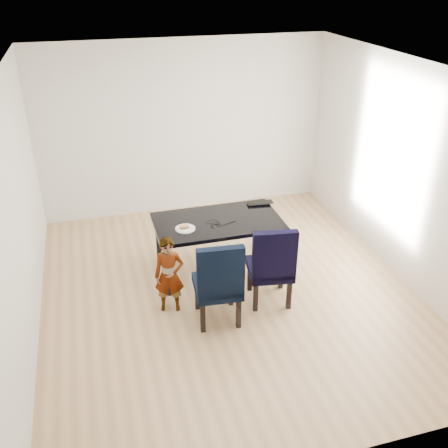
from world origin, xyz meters
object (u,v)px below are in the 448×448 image
object	(u,v)px
dining_table	(218,246)
child	(169,275)
plate	(185,229)
laptop	(259,202)
chair_left	(217,279)
chair_right	(270,262)

from	to	relation	value
dining_table	child	bearing A→B (deg)	-139.12
plate	laptop	distance (m)	1.22
child	plate	bearing A→B (deg)	71.56
chair_left	plate	distance (m)	0.89
dining_table	chair_right	distance (m)	0.90
chair_right	chair_left	bearing A→B (deg)	-156.59
chair_left	child	distance (m)	0.58
dining_table	child	size ratio (longest dim) A/B	1.69
laptop	child	bearing A→B (deg)	39.47
child	laptop	size ratio (longest dim) A/B	2.66
chair_left	plate	size ratio (longest dim) A/B	4.30
chair_left	laptop	distance (m)	1.63
child	laptop	bearing A→B (deg)	46.72
chair_right	laptop	distance (m)	1.18
dining_table	child	world-z (taller)	child
plate	laptop	bearing A→B (deg)	22.73
dining_table	chair_left	world-z (taller)	chair_left
chair_left	child	xyz separation A→B (m)	(-0.49, 0.31, -0.06)
chair_left	chair_right	bearing A→B (deg)	19.47
chair_left	child	size ratio (longest dim) A/B	1.12
chair_left	plate	bearing A→B (deg)	106.74
chair_right	plate	xyz separation A→B (m)	(-0.87, 0.66, 0.23)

